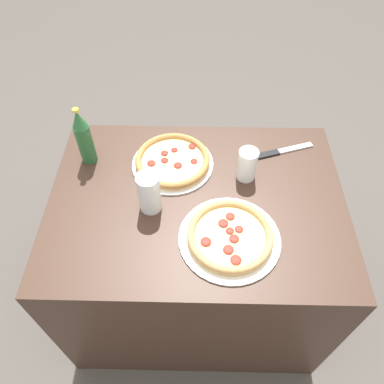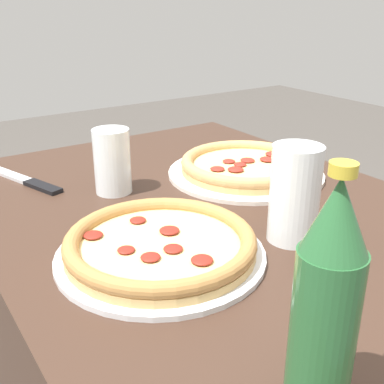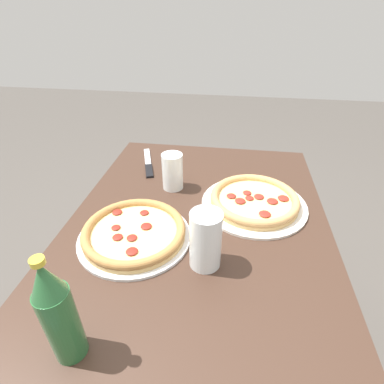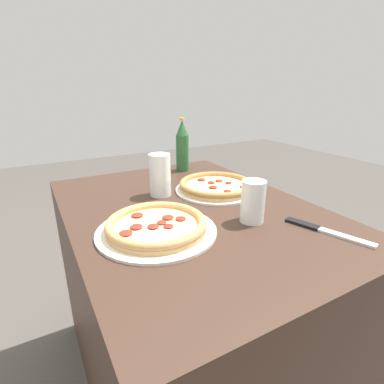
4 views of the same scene
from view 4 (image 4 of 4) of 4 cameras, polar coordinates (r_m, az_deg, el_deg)
name	(u,v)px [view 4 (image 4 of 4)]	position (r m, az deg, el deg)	size (l,w,h in m)	color
ground_plane	(191,376)	(1.42, -0.23, -31.68)	(8.00, 8.00, 0.00)	#4C4742
table	(191,302)	(1.15, -0.25, -20.19)	(1.01, 0.74, 0.74)	#3D281E
pizza_veggie	(216,186)	(1.09, 4.63, 1.11)	(0.30, 0.30, 0.04)	silver
pizza_salami	(156,226)	(0.80, -6.80, -6.47)	(0.32, 0.32, 0.04)	silver
glass_cola	(160,176)	(1.04, -6.10, 3.06)	(0.07, 0.07, 0.15)	white
glass_iced_tea	(253,203)	(0.86, 11.49, -2.03)	(0.07, 0.07, 0.12)	white
beer_bottle	(182,146)	(1.34, -1.86, 8.70)	(0.06, 0.06, 0.23)	#286033
knife	(323,230)	(0.88, 23.76, -6.71)	(0.23, 0.09, 0.01)	black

